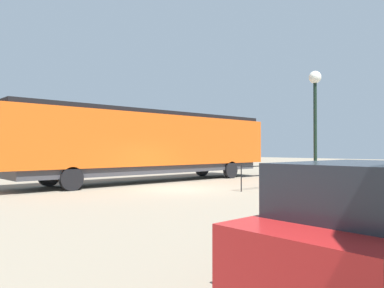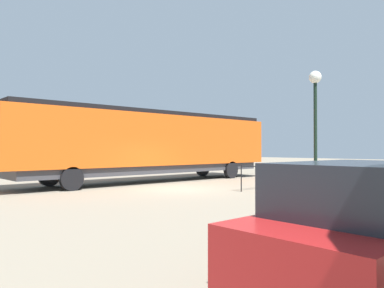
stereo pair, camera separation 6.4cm
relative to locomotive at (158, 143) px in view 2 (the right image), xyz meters
name	(u,v)px [view 2 (the right image)]	position (x,y,z in m)	size (l,w,h in m)	color
ground_plane	(180,189)	(4.14, -1.83, -2.31)	(120.00, 120.00, 0.00)	gray
locomotive	(158,143)	(0.00, 0.00, 0.00)	(2.99, 17.05, 4.10)	#D15114
parked_car_red	(367,229)	(15.68, -8.45, -1.41)	(1.87, 4.07, 1.75)	red
lamp_post	(315,100)	(8.65, 2.75, 1.93)	(0.59, 0.59, 5.61)	black
platform_fence	(287,171)	(6.82, 3.14, -1.52)	(0.05, 7.29, 1.21)	black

